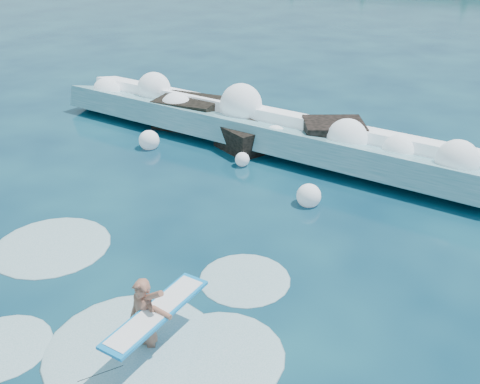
% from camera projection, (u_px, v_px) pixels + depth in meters
% --- Properties ---
extents(ground, '(200.00, 200.00, 0.00)m').
position_uv_depth(ground, '(139.00, 254.00, 12.41)').
color(ground, '#07233B').
rests_on(ground, ground).
extents(breaking_wave, '(16.05, 2.59, 1.38)m').
position_uv_depth(breaking_wave, '(257.00, 129.00, 18.55)').
color(breaking_wave, teal).
rests_on(breaking_wave, ground).
extents(rock_cluster, '(8.21, 3.30, 1.34)m').
position_uv_depth(rock_cluster, '(247.00, 128.00, 18.76)').
color(rock_cluster, black).
rests_on(rock_cluster, ground).
extents(surfer_with_board, '(0.91, 2.89, 1.72)m').
position_uv_depth(surfer_with_board, '(147.00, 320.00, 9.42)').
color(surfer_with_board, '#9F614A').
rests_on(surfer_with_board, ground).
extents(wave_spray, '(14.73, 4.53, 1.97)m').
position_uv_depth(wave_spray, '(246.00, 117.00, 18.43)').
color(wave_spray, white).
rests_on(wave_spray, ground).
extents(surf_foam, '(9.23, 6.07, 0.16)m').
position_uv_depth(surf_foam, '(129.00, 317.00, 10.43)').
color(surf_foam, silver).
rests_on(surf_foam, ground).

